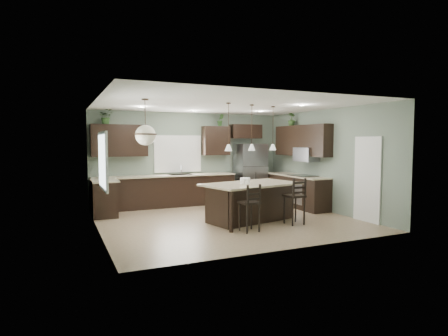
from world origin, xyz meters
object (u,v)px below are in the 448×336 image
Objects in this scene: refrigerator at (250,173)px; serving_dish at (245,181)px; kitchen_island at (251,202)px; bar_stool_right at (294,201)px; plant_back_left at (106,117)px; bar_stool_left at (249,208)px.

serving_dish is at bearing -120.32° from refrigerator.
bar_stool_right is (0.75, -0.70, 0.08)m from kitchen_island.
refrigerator is 4.42× the size of plant_back_left.
kitchen_island is 0.57m from serving_dish.
serving_dish reaches higher than kitchen_island.
plant_back_left is at bearing 122.44° from kitchen_island.
refrigerator reaches higher than bar_stool_right.
plant_back_left reaches higher than bar_stool_left.
bar_stool_left is at bearing -111.74° from serving_dish.
serving_dish reaches higher than bar_stool_left.
bar_stool_left is 5.01m from plant_back_left.
bar_stool_left is (-0.54, -0.91, 0.05)m from kitchen_island.
refrigerator is 3.18m from serving_dish.
kitchen_island is 2.10× the size of bar_stool_right.
bar_stool_left is (-0.35, -0.87, -0.48)m from serving_dish.
refrigerator is at bearing 59.68° from serving_dish.
plant_back_left reaches higher than refrigerator.
kitchen_island is 1.06m from bar_stool_left.
refrigerator is 4.70m from plant_back_left.
bar_stool_right is at bearing -34.88° from serving_dish.
bar_stool_left is (-1.95, -3.61, -0.41)m from refrigerator.
refrigerator is at bearing -3.01° from plant_back_left.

